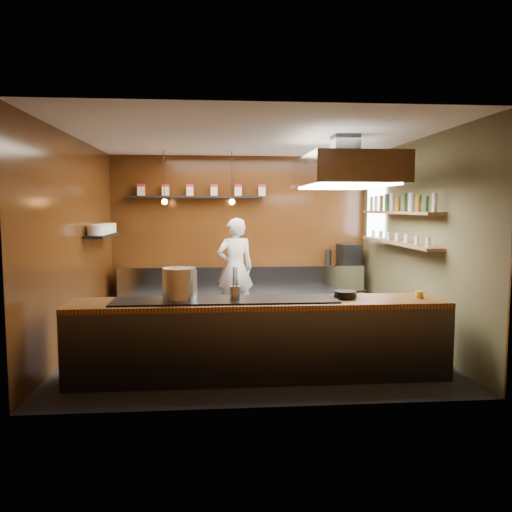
{
  "coord_description": "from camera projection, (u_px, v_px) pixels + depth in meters",
  "views": [
    {
      "loc": [
        -0.52,
        -7.31,
        2.0
      ],
      "look_at": [
        0.12,
        0.4,
        1.24
      ],
      "focal_mm": 35.0,
      "sensor_mm": 36.0,
      "label": 1
    }
  ],
  "objects": [
    {
      "name": "floor",
      "position": [
        250.0,
        341.0,
        7.49
      ],
      "size": [
        5.0,
        5.0,
        0.0
      ],
      "primitive_type": "plane",
      "color": "black",
      "rests_on": "ground"
    },
    {
      "name": "back_wall",
      "position": [
        241.0,
        233.0,
        9.82
      ],
      "size": [
        5.0,
        0.0,
        5.0
      ],
      "primitive_type": "plane",
      "rotation": [
        1.57,
        0.0,
        0.0
      ],
      "color": "#37150A",
      "rests_on": "ground"
    },
    {
      "name": "left_wall",
      "position": [
        76.0,
        242.0,
        7.13
      ],
      "size": [
        0.0,
        5.0,
        5.0
      ],
      "primitive_type": "plane",
      "rotation": [
        1.57,
        0.0,
        1.57
      ],
      "color": "#37150A",
      "rests_on": "ground"
    },
    {
      "name": "right_wall",
      "position": [
        414.0,
        241.0,
        7.55
      ],
      "size": [
        0.0,
        5.0,
        5.0
      ],
      "primitive_type": "plane",
      "rotation": [
        1.57,
        0.0,
        -1.57
      ],
      "color": "#4A4A2A",
      "rests_on": "ground"
    },
    {
      "name": "ceiling",
      "position": [
        250.0,
        138.0,
        7.2
      ],
      "size": [
        5.0,
        5.0,
        0.0
      ],
      "primitive_type": "plane",
      "rotation": [
        3.14,
        0.0,
        0.0
      ],
      "color": "silver",
      "rests_on": "back_wall"
    },
    {
      "name": "window_pane",
      "position": [
        376.0,
        213.0,
        9.19
      ],
      "size": [
        0.0,
        1.0,
        1.0
      ],
      "primitive_type": "plane",
      "rotation": [
        1.57,
        0.0,
        -1.57
      ],
      "color": "white",
      "rests_on": "right_wall"
    },
    {
      "name": "prep_counter",
      "position": [
        242.0,
        288.0,
        9.6
      ],
      "size": [
        4.6,
        0.65,
        0.9
      ],
      "primitive_type": "cube",
      "color": "silver",
      "rests_on": "floor"
    },
    {
      "name": "pass_counter",
      "position": [
        259.0,
        338.0,
        5.86
      ],
      "size": [
        4.4,
        0.72,
        0.94
      ],
      "color": "#38383D",
      "rests_on": "floor"
    },
    {
      "name": "tin_shelf",
      "position": [
        194.0,
        197.0,
        9.54
      ],
      "size": [
        2.6,
        0.26,
        0.04
      ],
      "primitive_type": "cube",
      "color": "black",
      "rests_on": "back_wall"
    },
    {
      "name": "plate_shelf",
      "position": [
        103.0,
        235.0,
        8.13
      ],
      "size": [
        0.3,
        1.4,
        0.04
      ],
      "primitive_type": "cube",
      "color": "black",
      "rests_on": "left_wall"
    },
    {
      "name": "bottle_shelf_upper",
      "position": [
        398.0,
        213.0,
        7.79
      ],
      "size": [
        0.26,
        2.8,
        0.04
      ],
      "primitive_type": "cube",
      "color": "brown",
      "rests_on": "right_wall"
    },
    {
      "name": "bottle_shelf_lower",
      "position": [
        397.0,
        243.0,
        7.84
      ],
      "size": [
        0.26,
        2.8,
        0.04
      ],
      "primitive_type": "cube",
      "color": "brown",
      "rests_on": "right_wall"
    },
    {
      "name": "extractor_hood",
      "position": [
        345.0,
        171.0,
        6.96
      ],
      "size": [
        1.2,
        2.0,
        0.72
      ],
      "color": "#38383D",
      "rests_on": "ceiling"
    },
    {
      "name": "pendant_left",
      "position": [
        164.0,
        199.0,
        8.85
      ],
      "size": [
        0.1,
        0.1,
        0.95
      ],
      "color": "black",
      "rests_on": "ceiling"
    },
    {
      "name": "pendant_right",
      "position": [
        232.0,
        199.0,
        8.95
      ],
      "size": [
        0.1,
        0.1,
        0.95
      ],
      "color": "black",
      "rests_on": "ceiling"
    },
    {
      "name": "storage_tins",
      "position": [
        202.0,
        190.0,
        9.54
      ],
      "size": [
        2.43,
        0.13,
        0.22
      ],
      "color": "beige",
      "rests_on": "tin_shelf"
    },
    {
      "name": "plate_stacks",
      "position": [
        103.0,
        229.0,
        8.12
      ],
      "size": [
        0.26,
        1.16,
        0.16
      ],
      "color": "white",
      "rests_on": "plate_shelf"
    },
    {
      "name": "bottles",
      "position": [
        398.0,
        204.0,
        7.78
      ],
      "size": [
        0.06,
        2.66,
        0.24
      ],
      "color": "silver",
      "rests_on": "bottle_shelf_upper"
    },
    {
      "name": "wine_glasses",
      "position": [
        397.0,
        237.0,
        7.83
      ],
      "size": [
        0.07,
        2.37,
        0.13
      ],
      "color": "silver",
      "rests_on": "bottle_shelf_lower"
    },
    {
      "name": "stockpot_large",
      "position": [
        179.0,
        284.0,
        5.72
      ],
      "size": [
        0.44,
        0.44,
        0.37
      ],
      "primitive_type": "cylinder",
      "rotation": [
        0.0,
        0.0,
        -0.16
      ],
      "color": "silver",
      "rests_on": "pass_counter"
    },
    {
      "name": "stockpot_small",
      "position": [
        182.0,
        285.0,
        5.77
      ],
      "size": [
        0.37,
        0.37,
        0.33
      ],
      "primitive_type": "cylinder",
      "rotation": [
        0.0,
        0.0,
        -0.05
      ],
      "color": "silver",
      "rests_on": "pass_counter"
    },
    {
      "name": "utensil_crock",
      "position": [
        235.0,
        293.0,
        5.74
      ],
      "size": [
        0.16,
        0.16,
        0.16
      ],
      "primitive_type": "cylinder",
      "rotation": [
        0.0,
        0.0,
        0.3
      ],
      "color": "#B6B9BD",
      "rests_on": "pass_counter"
    },
    {
      "name": "frying_pan",
      "position": [
        346.0,
        294.0,
        5.94
      ],
      "size": [
        0.43,
        0.27,
        0.07
      ],
      "color": "black",
      "rests_on": "pass_counter"
    },
    {
      "name": "butter_jar",
      "position": [
        419.0,
        294.0,
        5.96
      ],
      "size": [
        0.11,
        0.11,
        0.08
      ],
      "primitive_type": "cylinder",
      "rotation": [
        0.0,
        0.0,
        0.16
      ],
      "color": "yellow",
      "rests_on": "pass_counter"
    },
    {
      "name": "espresso_machine",
      "position": [
        349.0,
        254.0,
        9.75
      ],
      "size": [
        0.44,
        0.43,
        0.38
      ],
      "primitive_type": "cube",
      "rotation": [
        0.0,
        0.0,
        0.18
      ],
      "color": "black",
      "rests_on": "prep_counter"
    },
    {
      "name": "chef",
      "position": [
        235.0,
        268.0,
        9.0
      ],
      "size": [
        0.73,
        0.55,
        1.81
      ],
      "primitive_type": "imported",
      "rotation": [
        0.0,
        0.0,
        3.33
      ],
      "color": "silver",
      "rests_on": "floor"
    }
  ]
}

